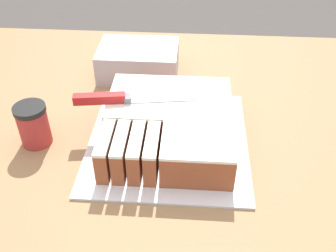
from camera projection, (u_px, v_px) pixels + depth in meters
countertop at (154, 235)px, 1.30m from camera, size 1.40×1.10×0.92m
cake_board at (168, 141)px, 0.96m from camera, size 0.38×0.40×0.01m
cake at (170, 125)px, 0.93m from camera, size 0.30×0.32×0.08m
knife at (111, 99)px, 0.93m from camera, size 0.29×0.06×0.02m
coffee_cup at (33, 125)px, 0.93m from camera, size 0.08×0.08×0.11m
storage_box at (139, 61)px, 1.19m from camera, size 0.24×0.17×0.09m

